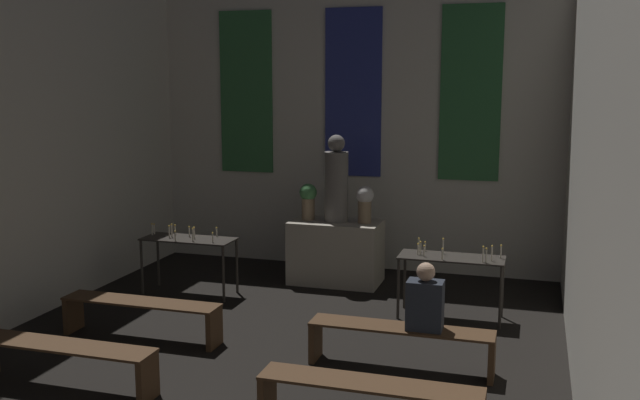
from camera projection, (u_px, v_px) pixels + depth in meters
wall_back at (354, 121)px, 11.07m from camera, size 6.57×0.16×4.57m
wall_right at (602, 164)px, 5.49m from camera, size 0.12×10.00×4.57m
altar at (336, 252)px, 10.41m from camera, size 1.31×0.74×0.92m
statue at (336, 182)px, 10.24m from camera, size 0.35×0.35×1.25m
flower_vase_left at (308, 199)px, 10.40m from camera, size 0.25×0.25×0.53m
flower_vase_right at (365, 202)px, 10.16m from camera, size 0.25×0.25×0.53m
candle_rack_left at (189, 245)px, 9.82m from camera, size 1.29×0.50×0.98m
candle_rack_right at (451, 264)px, 8.79m from camera, size 1.29×0.50×0.99m
pew_third_left at (63, 356)px, 6.79m from camera, size 1.88×0.36×0.45m
pew_third_right at (369, 396)px, 5.93m from camera, size 1.88×0.36×0.45m
pew_back_left at (141, 311)px, 8.13m from camera, size 1.88×0.36×0.45m
pew_back_right at (401, 338)px, 7.27m from camera, size 1.88×0.36×0.45m
person_seated at (425, 301)px, 7.13m from camera, size 0.36×0.24×0.69m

